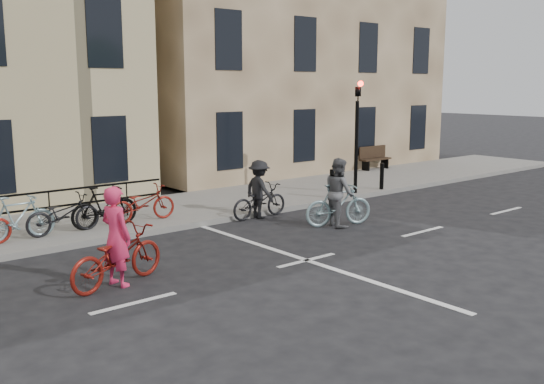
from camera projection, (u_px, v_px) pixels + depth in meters
ground at (307, 261)px, 12.82m from camera, size 120.00×120.00×0.00m
sidewalk at (21, 233)px, 14.86m from camera, size 46.00×4.00×0.15m
building_east at (259, 29)px, 27.25m from camera, size 14.00×10.00×12.00m
traffic_light at (357, 123)px, 19.57m from camera, size 0.18×0.30×3.90m
bollard_east at (332, 183)px, 19.08m from camera, size 0.14×0.14×0.90m
bollard_west at (382, 176)px, 20.58m from camera, size 0.14×0.14×0.90m
bench at (374, 157)px, 25.47m from camera, size 1.60×0.41×0.97m
parked_bikes at (17, 219)px, 13.81m from camera, size 8.30×1.23×1.05m
cyclist_pink at (117, 251)px, 11.15m from camera, size 2.21×1.26×1.87m
cyclist_grey at (339, 199)px, 15.84m from camera, size 1.93×1.13×1.80m
cyclist_dark at (259, 195)px, 16.80m from camera, size 1.83×1.06×1.62m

